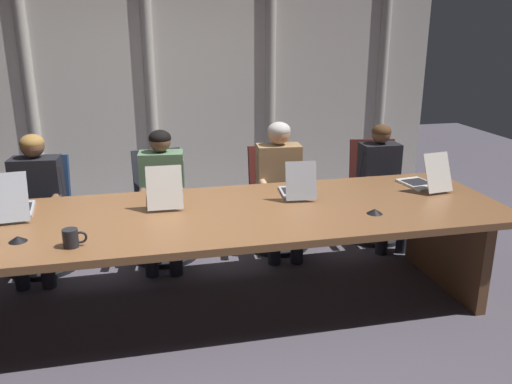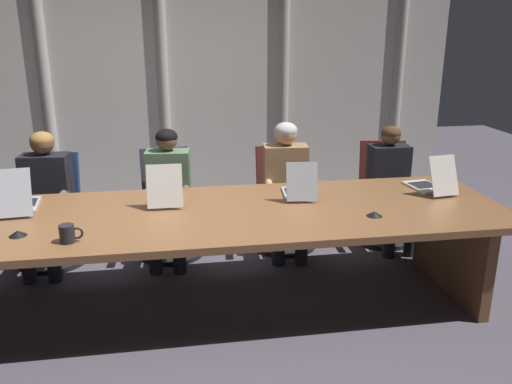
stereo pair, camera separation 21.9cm
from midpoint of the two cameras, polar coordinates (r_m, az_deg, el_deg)
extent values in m
plane|color=#47424C|center=(3.96, -7.40, -12.59)|extent=(12.85, 12.85, 0.00)
cube|color=brown|center=(3.66, -7.84, -2.82)|extent=(4.78, 1.23, 0.05)
cube|color=black|center=(3.68, -7.80, -3.77)|extent=(4.07, 0.10, 0.06)
cube|color=brown|center=(4.39, 21.68, -5.61)|extent=(0.08, 1.04, 0.69)
cube|color=beige|center=(5.89, -8.91, 12.13)|extent=(6.43, 0.10, 2.88)
cylinder|color=#A39E96|center=(5.95, -20.88, 11.26)|extent=(0.12, 0.12, 2.82)
cylinder|color=#A39E96|center=(5.84, -8.96, 12.07)|extent=(0.12, 0.12, 2.82)
cylinder|color=#A39E96|center=(6.00, 4.04, 12.38)|extent=(0.12, 0.12, 2.82)
cylinder|color=#A39E96|center=(6.44, 16.06, 12.12)|extent=(0.12, 0.12, 2.82)
cube|color=#A8ADB7|center=(4.08, -22.54, -1.35)|extent=(0.25, 0.36, 0.02)
cube|color=black|center=(4.10, -22.51, -1.10)|extent=(0.20, 0.21, 0.00)
cube|color=#A8ADB7|center=(3.82, -23.22, -0.10)|extent=(0.23, 0.14, 0.31)
cube|color=black|center=(3.83, -23.22, -0.05)|extent=(0.20, 0.12, 0.28)
cube|color=beige|center=(3.96, -8.13, -0.68)|extent=(0.25, 0.33, 0.02)
cube|color=black|center=(3.98, -8.13, -0.43)|extent=(0.21, 0.18, 0.00)
cube|color=beige|center=(3.72, -8.20, 0.62)|extent=(0.25, 0.10, 0.30)
cube|color=black|center=(3.73, -8.20, 0.67)|extent=(0.22, 0.09, 0.27)
cube|color=#A8ADB7|center=(4.06, 6.11, -0.14)|extent=(0.26, 0.32, 0.02)
cube|color=black|center=(4.08, 6.07, 0.09)|extent=(0.21, 0.18, 0.00)
cube|color=#A8ADB7|center=(3.84, 6.62, 1.11)|extent=(0.23, 0.10, 0.28)
cube|color=black|center=(3.85, 6.61, 1.15)|extent=(0.21, 0.09, 0.25)
cube|color=beige|center=(4.45, 19.14, 0.53)|extent=(0.26, 0.35, 0.02)
cube|color=black|center=(4.46, 18.98, 0.74)|extent=(0.21, 0.20, 0.00)
cube|color=beige|center=(4.24, 21.06, 1.66)|extent=(0.23, 0.15, 0.29)
cube|color=black|center=(4.24, 21.02, 1.71)|extent=(0.21, 0.13, 0.26)
cube|color=navy|center=(4.83, -20.26, -2.61)|extent=(0.55, 0.55, 0.08)
cube|color=navy|center=(4.94, -19.78, 1.31)|extent=(0.44, 0.18, 0.48)
cylinder|color=#262628|center=(4.90, -20.01, -4.84)|extent=(0.05, 0.05, 0.32)
cylinder|color=black|center=(4.97, -19.79, -6.78)|extent=(0.60, 0.60, 0.04)
cube|color=#2D2D38|center=(4.73, -7.98, -2.06)|extent=(0.53, 0.53, 0.08)
cube|color=#2D2D38|center=(4.86, -8.51, 1.92)|extent=(0.44, 0.17, 0.49)
cylinder|color=#262628|center=(4.80, -7.88, -4.33)|extent=(0.05, 0.05, 0.32)
cylinder|color=black|center=(4.87, -7.79, -6.32)|extent=(0.60, 0.60, 0.04)
cube|color=#511E19|center=(4.86, 4.37, -1.40)|extent=(0.50, 0.50, 0.08)
cube|color=#511E19|center=(4.98, 3.75, 2.38)|extent=(0.44, 0.13, 0.47)
cylinder|color=#262628|center=(4.93, 4.31, -3.62)|extent=(0.05, 0.05, 0.32)
cylinder|color=black|center=(5.00, 4.27, -5.57)|extent=(0.60, 0.60, 0.04)
cube|color=#511E19|center=(5.17, 14.95, -0.79)|extent=(0.56, 0.56, 0.08)
cube|color=#511E19|center=(5.30, 14.62, 2.82)|extent=(0.45, 0.19, 0.48)
cylinder|color=#262628|center=(5.23, 14.77, -2.89)|extent=(0.05, 0.05, 0.32)
cylinder|color=black|center=(5.30, 14.62, -4.73)|extent=(0.60, 0.60, 0.04)
cube|color=black|center=(4.72, -20.42, 0.73)|extent=(0.40, 0.25, 0.52)
sphere|color=brown|center=(4.63, -20.89, 4.97)|extent=(0.19, 0.19, 0.19)
ellipsoid|color=olive|center=(4.63, -20.92, 5.26)|extent=(0.19, 0.19, 0.14)
cylinder|color=black|center=(4.65, -18.59, 1.60)|extent=(0.08, 0.14, 0.27)
cylinder|color=brown|center=(4.49, -19.07, -0.57)|extent=(0.09, 0.30, 0.06)
cylinder|color=black|center=(4.75, -22.39, 1.48)|extent=(0.08, 0.14, 0.27)
cylinder|color=brown|center=(4.59, -22.99, -0.65)|extent=(0.09, 0.30, 0.06)
cylinder|color=#262833|center=(4.59, -19.49, -3.42)|extent=(0.16, 0.41, 0.13)
cylinder|color=#262833|center=(4.51, -19.80, -6.64)|extent=(0.11, 0.11, 0.42)
cylinder|color=#262833|center=(4.65, -21.87, -3.43)|extent=(0.16, 0.41, 0.13)
cylinder|color=#262833|center=(4.57, -22.23, -6.61)|extent=(0.11, 0.11, 0.42)
cube|color=#4C6B4C|center=(4.62, -8.09, 1.33)|extent=(0.39, 0.26, 0.51)
sphere|color=brown|center=(4.54, -8.28, 5.62)|extent=(0.19, 0.19, 0.19)
ellipsoid|color=black|center=(4.53, -8.29, 5.91)|extent=(0.19, 0.19, 0.14)
cylinder|color=#4C6B4C|center=(4.59, -6.18, 2.16)|extent=(0.08, 0.14, 0.27)
cylinder|color=brown|center=(4.43, -6.25, -0.03)|extent=(0.09, 0.30, 0.06)
cylinder|color=#4C6B4C|center=(4.62, -10.06, 2.08)|extent=(0.08, 0.14, 0.27)
cylinder|color=brown|center=(4.45, -10.27, -0.10)|extent=(0.09, 0.30, 0.06)
cylinder|color=#262833|center=(4.52, -6.86, -2.86)|extent=(0.17, 0.41, 0.13)
cylinder|color=#262833|center=(4.42, -6.90, -6.13)|extent=(0.11, 0.11, 0.42)
cylinder|color=#262833|center=(4.53, -9.39, -2.89)|extent=(0.17, 0.41, 0.13)
cylinder|color=#262833|center=(4.44, -9.48, -6.15)|extent=(0.11, 0.11, 0.42)
cube|color=olive|center=(4.75, 4.50, 1.97)|extent=(0.40, 0.25, 0.52)
sphere|color=tan|center=(4.66, 4.61, 6.31)|extent=(0.20, 0.20, 0.20)
ellipsoid|color=#B2ADA8|center=(4.66, 4.62, 6.61)|extent=(0.20, 0.20, 0.15)
cylinder|color=olive|center=(4.76, 6.47, 2.84)|extent=(0.08, 0.14, 0.27)
cylinder|color=tan|center=(4.59, 6.91, 0.75)|extent=(0.09, 0.30, 0.06)
cylinder|color=olive|center=(4.71, 2.55, 2.77)|extent=(0.08, 0.14, 0.27)
cylinder|color=tan|center=(4.54, 2.86, 0.66)|extent=(0.09, 0.30, 0.06)
cylinder|color=#262833|center=(4.67, 6.01, -2.13)|extent=(0.16, 0.41, 0.13)
cylinder|color=#262833|center=(4.58, 6.33, -5.27)|extent=(0.11, 0.11, 0.42)
cylinder|color=#262833|center=(4.64, 3.57, -2.21)|extent=(0.16, 0.41, 0.13)
cylinder|color=#262833|center=(4.54, 3.84, -5.37)|extent=(0.11, 0.11, 0.42)
cube|color=black|center=(5.07, 15.30, 2.18)|extent=(0.36, 0.22, 0.49)
sphere|color=brown|center=(5.00, 15.61, 5.90)|extent=(0.18, 0.18, 0.18)
ellipsoid|color=#472D19|center=(4.99, 15.63, 6.15)|extent=(0.18, 0.18, 0.13)
cylinder|color=black|center=(5.12, 16.86, 2.81)|extent=(0.07, 0.14, 0.27)
cylinder|color=brown|center=(4.97, 17.75, 0.88)|extent=(0.07, 0.30, 0.06)
cylinder|color=black|center=(5.00, 13.80, 2.72)|extent=(0.07, 0.14, 0.27)
cylinder|color=brown|center=(4.85, 14.62, 0.74)|extent=(0.07, 0.30, 0.06)
cylinder|color=#262833|center=(5.02, 16.99, -1.41)|extent=(0.14, 0.40, 0.13)
cylinder|color=#262833|center=(4.93, 17.66, -4.30)|extent=(0.11, 0.11, 0.42)
cylinder|color=#262833|center=(4.94, 14.89, -1.53)|extent=(0.14, 0.40, 0.13)
cylinder|color=#262833|center=(4.85, 15.52, -4.48)|extent=(0.11, 0.11, 0.42)
cylinder|color=black|center=(3.31, -17.98, -4.33)|extent=(0.09, 0.09, 0.11)
torus|color=black|center=(3.30, -16.99, -4.29)|extent=(0.08, 0.01, 0.08)
cone|color=black|center=(3.53, -22.76, -4.16)|extent=(0.11, 0.11, 0.03)
cone|color=black|center=(3.70, 14.35, -2.31)|extent=(0.11, 0.11, 0.03)
camera|label=1|loc=(0.11, -88.33, 0.53)|focal=37.00mm
camera|label=2|loc=(0.11, 91.67, -0.53)|focal=37.00mm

